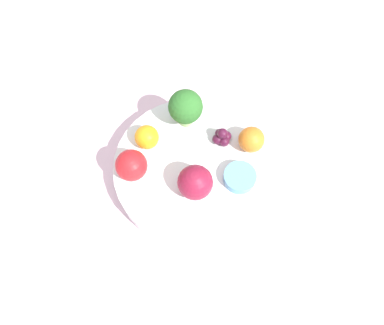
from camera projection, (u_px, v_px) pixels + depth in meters
The scene contains 10 objects.
ground_plane at pixel (192, 179), 0.66m from camera, with size 6.00×6.00×0.00m, color gray.
table_surface at pixel (192, 177), 0.65m from camera, with size 1.20×1.20×0.02m.
bowl at pixel (192, 170), 0.62m from camera, with size 0.25×0.25×0.04m.
broccoli at pixel (186, 107), 0.60m from camera, with size 0.06×0.06×0.07m.
apple_red at pixel (131, 165), 0.57m from camera, with size 0.05×0.05×0.05m.
apple_green at pixel (195, 182), 0.56m from camera, with size 0.05×0.05×0.05m.
orange_front at pixel (251, 140), 0.60m from camera, with size 0.04×0.04×0.04m.
orange_back at pixel (147, 137), 0.60m from camera, with size 0.04×0.04×0.04m.
grape_cluster at pixel (222, 137), 0.61m from camera, with size 0.03×0.03×0.03m.
small_cup at pixel (240, 177), 0.58m from camera, with size 0.05×0.05×0.02m.
Camera 1 is at (-0.24, 0.07, 0.61)m, focal length 35.00 mm.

